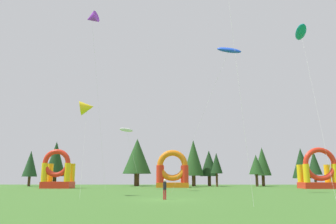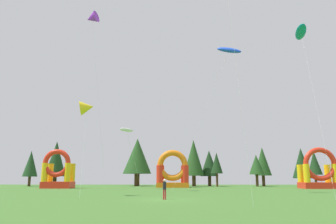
{
  "view_description": "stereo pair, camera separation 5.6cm",
  "coord_description": "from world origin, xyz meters",
  "px_view_note": "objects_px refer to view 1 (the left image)",
  "views": [
    {
      "loc": [
        0.36,
        -28.13,
        1.82
      ],
      "look_at": [
        0.0,
        13.04,
        10.02
      ],
      "focal_mm": 35.21,
      "sensor_mm": 36.0,
      "label": 1
    },
    {
      "loc": [
        0.42,
        -28.13,
        1.82
      ],
      "look_at": [
        0.0,
        13.04,
        10.02
      ],
      "focal_mm": 35.21,
      "sensor_mm": 36.0,
      "label": 2
    }
  ],
  "objects_px": {
    "kite_white_parafoil": "(126,130)",
    "inflatable_blue_arch": "(172,174)",
    "kite_teal_parafoil": "(301,32)",
    "person_left_edge": "(165,187)",
    "kite_yellow_delta": "(87,107)",
    "inflatable_orange_dome": "(319,174)",
    "kite_blue_parafoil": "(229,50)",
    "inflatable_yellow_castle": "(58,174)",
    "kite_purple_delta": "(92,18)"
  },
  "relations": [
    {
      "from": "kite_blue_parafoil",
      "to": "inflatable_blue_arch",
      "type": "relative_size",
      "value": 2.8
    },
    {
      "from": "kite_blue_parafoil",
      "to": "inflatable_yellow_castle",
      "type": "relative_size",
      "value": 2.89
    },
    {
      "from": "kite_purple_delta",
      "to": "kite_white_parafoil",
      "type": "bearing_deg",
      "value": 56.0
    },
    {
      "from": "kite_blue_parafoil",
      "to": "person_left_edge",
      "type": "bearing_deg",
      "value": -123.14
    },
    {
      "from": "person_left_edge",
      "to": "kite_blue_parafoil",
      "type": "bearing_deg",
      "value": -98.2
    },
    {
      "from": "kite_yellow_delta",
      "to": "person_left_edge",
      "type": "height_order",
      "value": "kite_yellow_delta"
    },
    {
      "from": "kite_blue_parafoil",
      "to": "kite_teal_parafoil",
      "type": "height_order",
      "value": "kite_blue_parafoil"
    },
    {
      "from": "kite_blue_parafoil",
      "to": "inflatable_blue_arch",
      "type": "bearing_deg",
      "value": 109.3
    },
    {
      "from": "kite_white_parafoil",
      "to": "inflatable_blue_arch",
      "type": "bearing_deg",
      "value": 49.2
    },
    {
      "from": "inflatable_orange_dome",
      "to": "inflatable_yellow_castle",
      "type": "bearing_deg",
      "value": 178.23
    },
    {
      "from": "inflatable_orange_dome",
      "to": "inflatable_blue_arch",
      "type": "bearing_deg",
      "value": 165.62
    },
    {
      "from": "kite_teal_parafoil",
      "to": "inflatable_blue_arch",
      "type": "distance_m",
      "value": 34.6
    },
    {
      "from": "kite_teal_parafoil",
      "to": "kite_purple_delta",
      "type": "height_order",
      "value": "kite_purple_delta"
    },
    {
      "from": "kite_teal_parafoil",
      "to": "kite_white_parafoil",
      "type": "bearing_deg",
      "value": 140.24
    },
    {
      "from": "person_left_edge",
      "to": "kite_teal_parafoil",
      "type": "bearing_deg",
      "value": -131.74
    },
    {
      "from": "kite_yellow_delta",
      "to": "inflatable_orange_dome",
      "type": "distance_m",
      "value": 40.59
    },
    {
      "from": "person_left_edge",
      "to": "inflatable_orange_dome",
      "type": "relative_size",
      "value": 0.25
    },
    {
      "from": "kite_purple_delta",
      "to": "inflatable_orange_dome",
      "type": "height_order",
      "value": "kite_purple_delta"
    },
    {
      "from": "kite_yellow_delta",
      "to": "inflatable_orange_dome",
      "type": "height_order",
      "value": "kite_yellow_delta"
    },
    {
      "from": "kite_white_parafoil",
      "to": "person_left_edge",
      "type": "distance_m",
      "value": 27.32
    },
    {
      "from": "kite_teal_parafoil",
      "to": "kite_purple_delta",
      "type": "distance_m",
      "value": 30.22
    },
    {
      "from": "kite_white_parafoil",
      "to": "inflatable_yellow_castle",
      "type": "bearing_deg",
      "value": 162.23
    },
    {
      "from": "kite_teal_parafoil",
      "to": "person_left_edge",
      "type": "relative_size",
      "value": 11.14
    },
    {
      "from": "inflatable_blue_arch",
      "to": "inflatable_yellow_castle",
      "type": "bearing_deg",
      "value": -166.13
    },
    {
      "from": "inflatable_orange_dome",
      "to": "kite_teal_parafoil",
      "type": "bearing_deg",
      "value": -115.16
    },
    {
      "from": "kite_teal_parafoil",
      "to": "inflatable_blue_arch",
      "type": "height_order",
      "value": "kite_teal_parafoil"
    },
    {
      "from": "kite_purple_delta",
      "to": "person_left_edge",
      "type": "bearing_deg",
      "value": -57.3
    },
    {
      "from": "person_left_edge",
      "to": "inflatable_orange_dome",
      "type": "xyz_separation_m",
      "value": [
        25.21,
        27.6,
        1.42
      ]
    },
    {
      "from": "kite_blue_parafoil",
      "to": "kite_white_parafoil",
      "type": "xyz_separation_m",
      "value": [
        -15.04,
        12.44,
        -8.82
      ]
    },
    {
      "from": "inflatable_yellow_castle",
      "to": "kite_blue_parafoil",
      "type": "bearing_deg",
      "value": -30.97
    },
    {
      "from": "kite_white_parafoil",
      "to": "kite_blue_parafoil",
      "type": "bearing_deg",
      "value": -39.6
    },
    {
      "from": "kite_teal_parafoil",
      "to": "inflatable_orange_dome",
      "type": "height_order",
      "value": "kite_teal_parafoil"
    },
    {
      "from": "kite_purple_delta",
      "to": "inflatable_yellow_castle",
      "type": "relative_size",
      "value": 4.06
    },
    {
      "from": "person_left_edge",
      "to": "inflatable_orange_dome",
      "type": "bearing_deg",
      "value": -107.47
    },
    {
      "from": "kite_white_parafoil",
      "to": "inflatable_orange_dome",
      "type": "relative_size",
      "value": 1.48
    },
    {
      "from": "inflatable_blue_arch",
      "to": "inflatable_yellow_castle",
      "type": "relative_size",
      "value": 1.03
    },
    {
      "from": "kite_white_parafoil",
      "to": "kite_purple_delta",
      "type": "distance_m",
      "value": 18.36
    },
    {
      "from": "kite_white_parafoil",
      "to": "kite_yellow_delta",
      "type": "xyz_separation_m",
      "value": [
        -1.7,
        -19.01,
        -0.28
      ]
    },
    {
      "from": "kite_purple_delta",
      "to": "person_left_edge",
      "type": "relative_size",
      "value": 15.95
    },
    {
      "from": "kite_purple_delta",
      "to": "kite_blue_parafoil",
      "type": "bearing_deg",
      "value": -15.23
    },
    {
      "from": "kite_white_parafoil",
      "to": "kite_yellow_delta",
      "type": "distance_m",
      "value": 19.09
    },
    {
      "from": "kite_teal_parafoil",
      "to": "kite_yellow_delta",
      "type": "bearing_deg",
      "value": -178.62
    },
    {
      "from": "kite_white_parafoil",
      "to": "inflatable_blue_arch",
      "type": "height_order",
      "value": "kite_white_parafoil"
    },
    {
      "from": "kite_blue_parafoil",
      "to": "person_left_edge",
      "type": "relative_size",
      "value": 11.37
    },
    {
      "from": "kite_purple_delta",
      "to": "inflatable_orange_dome",
      "type": "relative_size",
      "value": 3.97
    },
    {
      "from": "kite_teal_parafoil",
      "to": "kite_yellow_delta",
      "type": "distance_m",
      "value": 25.46
    },
    {
      "from": "person_left_edge",
      "to": "inflatable_orange_dome",
      "type": "distance_m",
      "value": 37.41
    },
    {
      "from": "inflatable_orange_dome",
      "to": "kite_white_parafoil",
      "type": "bearing_deg",
      "value": -175.45
    },
    {
      "from": "kite_white_parafoil",
      "to": "kite_yellow_delta",
      "type": "bearing_deg",
      "value": -95.12
    },
    {
      "from": "inflatable_blue_arch",
      "to": "kite_yellow_delta",
      "type": "bearing_deg",
      "value": -108.49
    }
  ]
}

